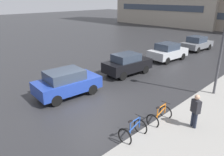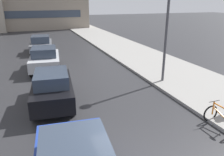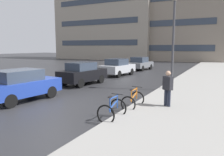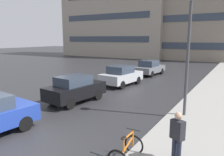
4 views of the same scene
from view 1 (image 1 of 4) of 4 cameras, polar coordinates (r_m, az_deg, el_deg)
The scene contains 8 objects.
ground_plane at distance 12.23m, azimuth -5.41°, elevation -6.86°, with size 140.00×140.00×0.00m, color #28282B.
bicycle_nearest at distance 9.31m, azimuth 5.48°, elevation -13.56°, with size 0.72×1.07×0.97m.
bicycle_second at distance 10.55m, azimuth 12.28°, elevation -9.64°, with size 0.70×1.18×0.93m.
car_blue at distance 13.21m, azimuth -11.74°, elevation -1.18°, with size 2.25×3.98×1.59m.
car_black at distance 16.60m, azimuth 3.99°, elevation 3.71°, with size 2.09×3.92×1.62m.
car_silver at distance 21.03m, azimuth 14.33°, elevation 6.68°, with size 2.27×3.96×1.61m.
car_grey at distance 26.16m, azimuth 21.27°, elevation 8.45°, with size 2.22×3.99×1.54m.
pedestrian at distance 10.24m, azimuth 20.94°, elevation -7.91°, with size 0.46×0.39×1.71m.
Camera 1 is at (8.42, -6.88, 5.59)m, focal length 35.00 mm.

